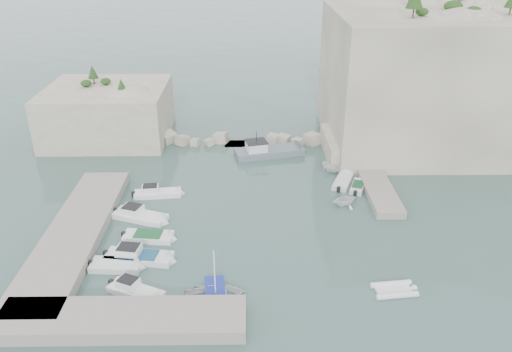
{
  "coord_description": "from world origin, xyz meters",
  "views": [
    {
      "loc": [
        -0.67,
        -40.49,
        26.01
      ],
      "look_at": [
        0.0,
        6.0,
        3.0
      ],
      "focal_mm": 35.0,
      "sensor_mm": 36.0,
      "label": 1
    }
  ],
  "objects_px": {
    "motorboat_a": "(158,196)",
    "motorboat_e": "(116,268)",
    "tender_east_a": "(344,205)",
    "tender_east_b": "(358,189)",
    "motorboat_c": "(149,239)",
    "work_boat": "(270,155)",
    "motorboat_f": "(137,295)",
    "rowboat": "(216,298)",
    "tender_east_d": "(338,172)",
    "motorboat_b": "(140,219)",
    "motorboat_d": "(140,260)",
    "inflatable_dinghy": "(394,291)",
    "tender_east_c": "(343,183)"
  },
  "relations": [
    {
      "from": "motorboat_d",
      "to": "motorboat_e",
      "type": "bearing_deg",
      "value": -137.72
    },
    {
      "from": "motorboat_f",
      "to": "work_boat",
      "type": "distance_m",
      "value": 29.58
    },
    {
      "from": "rowboat",
      "to": "tender_east_b",
      "type": "height_order",
      "value": "rowboat"
    },
    {
      "from": "motorboat_b",
      "to": "motorboat_f",
      "type": "xyz_separation_m",
      "value": [
        1.94,
        -11.6,
        0.0
      ]
    },
    {
      "from": "motorboat_d",
      "to": "work_boat",
      "type": "relative_size",
      "value": 0.68
    },
    {
      "from": "motorboat_b",
      "to": "tender_east_a",
      "type": "relative_size",
      "value": 2.08
    },
    {
      "from": "motorboat_a",
      "to": "work_boat",
      "type": "xyz_separation_m",
      "value": [
        12.58,
        10.78,
        0.0
      ]
    },
    {
      "from": "motorboat_b",
      "to": "work_boat",
      "type": "xyz_separation_m",
      "value": [
        13.57,
        15.59,
        0.0
      ]
    },
    {
      "from": "inflatable_dinghy",
      "to": "tender_east_d",
      "type": "xyz_separation_m",
      "value": [
        -0.85,
        22.08,
        0.0
      ]
    },
    {
      "from": "rowboat",
      "to": "tender_east_b",
      "type": "bearing_deg",
      "value": -46.25
    },
    {
      "from": "motorboat_d",
      "to": "motorboat_a",
      "type": "bearing_deg",
      "value": 100.01
    },
    {
      "from": "motorboat_f",
      "to": "tender_east_d",
      "type": "relative_size",
      "value": 1.25
    },
    {
      "from": "motorboat_c",
      "to": "motorboat_d",
      "type": "distance_m",
      "value": 3.24
    },
    {
      "from": "motorboat_b",
      "to": "rowboat",
      "type": "relative_size",
      "value": 1.28
    },
    {
      "from": "motorboat_a",
      "to": "motorboat_e",
      "type": "relative_size",
      "value": 1.17
    },
    {
      "from": "motorboat_e",
      "to": "tender_east_c",
      "type": "xyz_separation_m",
      "value": [
        22.17,
        15.63,
        0.0
      ]
    },
    {
      "from": "tender_east_c",
      "to": "tender_east_b",
      "type": "bearing_deg",
      "value": -113.84
    },
    {
      "from": "motorboat_c",
      "to": "inflatable_dinghy",
      "type": "height_order",
      "value": "motorboat_c"
    },
    {
      "from": "motorboat_b",
      "to": "motorboat_a",
      "type": "bearing_deg",
      "value": 98.59
    },
    {
      "from": "motorboat_a",
      "to": "motorboat_b",
      "type": "bearing_deg",
      "value": -107.79
    },
    {
      "from": "motorboat_c",
      "to": "tender_east_a",
      "type": "xyz_separation_m",
      "value": [
        19.47,
        6.23,
        0.0
      ]
    },
    {
      "from": "motorboat_a",
      "to": "motorboat_e",
      "type": "distance_m",
      "value": 12.98
    },
    {
      "from": "motorboat_e",
      "to": "motorboat_f",
      "type": "xyz_separation_m",
      "value": [
        2.43,
        -3.52,
        0.0
      ]
    },
    {
      "from": "tender_east_b",
      "to": "work_boat",
      "type": "height_order",
      "value": "work_boat"
    },
    {
      "from": "motorboat_c",
      "to": "tender_east_d",
      "type": "bearing_deg",
      "value": 41.05
    },
    {
      "from": "tender_east_a",
      "to": "motorboat_d",
      "type": "bearing_deg",
      "value": 94.89
    },
    {
      "from": "motorboat_a",
      "to": "rowboat",
      "type": "distance_m",
      "value": 18.45
    },
    {
      "from": "motorboat_b",
      "to": "motorboat_e",
      "type": "distance_m",
      "value": 8.1
    },
    {
      "from": "motorboat_d",
      "to": "inflatable_dinghy",
      "type": "xyz_separation_m",
      "value": [
        21.23,
        -4.61,
        0.0
      ]
    },
    {
      "from": "motorboat_a",
      "to": "tender_east_a",
      "type": "height_order",
      "value": "tender_east_a"
    },
    {
      "from": "tender_east_a",
      "to": "tender_east_b",
      "type": "xyz_separation_m",
      "value": [
        2.11,
        3.57,
        0.0
      ]
    },
    {
      "from": "motorboat_c",
      "to": "tender_east_b",
      "type": "xyz_separation_m",
      "value": [
        21.57,
        9.8,
        0.0
      ]
    },
    {
      "from": "tender_east_d",
      "to": "motorboat_f",
      "type": "bearing_deg",
      "value": 140.42
    },
    {
      "from": "motorboat_f",
      "to": "tender_east_b",
      "type": "height_order",
      "value": "motorboat_f"
    },
    {
      "from": "rowboat",
      "to": "tender_east_d",
      "type": "relative_size",
      "value": 1.16
    },
    {
      "from": "motorboat_b",
      "to": "motorboat_c",
      "type": "height_order",
      "value": "motorboat_b"
    },
    {
      "from": "inflatable_dinghy",
      "to": "tender_east_b",
      "type": "height_order",
      "value": "tender_east_b"
    },
    {
      "from": "inflatable_dinghy",
      "to": "tender_east_d",
      "type": "relative_size",
      "value": 0.91
    },
    {
      "from": "motorboat_d",
      "to": "work_boat",
      "type": "distance_m",
      "value": 25.66
    },
    {
      "from": "rowboat",
      "to": "tender_east_a",
      "type": "xyz_separation_m",
      "value": [
        12.69,
        14.68,
        0.0
      ]
    },
    {
      "from": "tender_east_c",
      "to": "tender_east_d",
      "type": "bearing_deg",
      "value": 22.86
    },
    {
      "from": "motorboat_a",
      "to": "motorboat_e",
      "type": "height_order",
      "value": "motorboat_a"
    },
    {
      "from": "motorboat_c",
      "to": "inflatable_dinghy",
      "type": "distance_m",
      "value": 22.41
    },
    {
      "from": "motorboat_e",
      "to": "inflatable_dinghy",
      "type": "xyz_separation_m",
      "value": [
        22.98,
        -3.44,
        0.0
      ]
    },
    {
      "from": "motorboat_a",
      "to": "work_boat",
      "type": "relative_size",
      "value": 0.57
    },
    {
      "from": "tender_east_c",
      "to": "work_boat",
      "type": "bearing_deg",
      "value": 67.3
    },
    {
      "from": "motorboat_c",
      "to": "motorboat_e",
      "type": "xyz_separation_m",
      "value": [
        -1.98,
        -4.4,
        0.0
      ]
    },
    {
      "from": "motorboat_f",
      "to": "tender_east_a",
      "type": "bearing_deg",
      "value": 61.78
    },
    {
      "from": "motorboat_c",
      "to": "rowboat",
      "type": "xyz_separation_m",
      "value": [
        6.77,
        -8.45,
        0.0
      ]
    },
    {
      "from": "work_boat",
      "to": "tender_east_d",
      "type": "bearing_deg",
      "value": -45.34
    }
  ]
}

